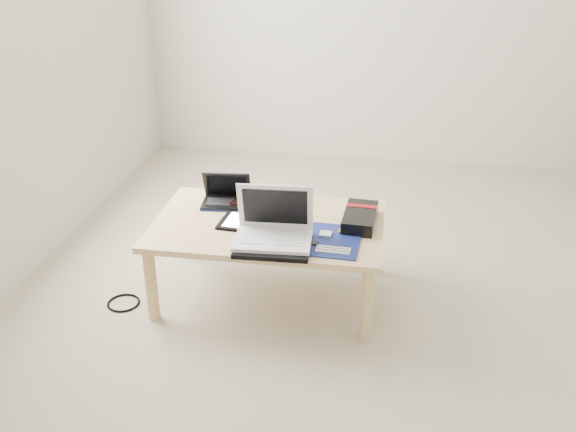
% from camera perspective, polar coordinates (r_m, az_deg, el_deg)
% --- Properties ---
extents(ground, '(4.00, 4.00, 0.00)m').
position_cam_1_polar(ground, '(3.26, 10.90, -7.65)').
color(ground, '#AFA18E').
rests_on(ground, ground).
extents(coffee_table, '(1.10, 0.70, 0.40)m').
position_cam_1_polar(coffee_table, '(3.10, -1.76, -1.39)').
color(coffee_table, '#D4AE80').
rests_on(coffee_table, ground).
extents(book, '(0.37, 0.33, 0.03)m').
position_cam_1_polar(book, '(3.27, -1.75, 1.36)').
color(book, black).
rests_on(book, coffee_table).
extents(netbook, '(0.26, 0.20, 0.17)m').
position_cam_1_polar(netbook, '(3.28, -5.49, 1.69)').
color(netbook, black).
rests_on(netbook, coffee_table).
extents(tablet, '(0.27, 0.22, 0.01)m').
position_cam_1_polar(tablet, '(3.07, -3.63, -0.57)').
color(tablet, black).
rests_on(tablet, coffee_table).
extents(remote, '(0.10, 0.25, 0.02)m').
position_cam_1_polar(remote, '(3.08, -0.21, -0.38)').
color(remote, silver).
rests_on(remote, coffee_table).
extents(neoprene_sleeve, '(0.34, 0.26, 0.02)m').
position_cam_1_polar(neoprene_sleeve, '(2.85, -1.35, -2.70)').
color(neoprene_sleeve, black).
rests_on(neoprene_sleeve, coffee_table).
extents(white_laptop, '(0.36, 0.26, 0.25)m').
position_cam_1_polar(white_laptop, '(2.87, -1.27, -1.07)').
color(white_laptop, white).
rests_on(white_laptop, neoprene_sleeve).
extents(motherboard, '(0.27, 0.34, 0.02)m').
position_cam_1_polar(motherboard, '(2.92, 3.91, -2.17)').
color(motherboard, '#0B1949').
rests_on(motherboard, coffee_table).
extents(gpu_box, '(0.16, 0.30, 0.06)m').
position_cam_1_polar(gpu_box, '(3.08, 6.41, -0.13)').
color(gpu_box, black).
rests_on(gpu_box, coffee_table).
extents(cable_coil, '(0.10, 0.10, 0.01)m').
position_cam_1_polar(cable_coil, '(3.09, -3.16, -0.45)').
color(cable_coil, black).
rests_on(cable_coil, coffee_table).
extents(floor_cable_coil, '(0.19, 0.19, 0.01)m').
position_cam_1_polar(floor_cable_coil, '(3.30, -14.41, -7.49)').
color(floor_cable_coil, black).
rests_on(floor_cable_coil, ground).
extents(floor_cable_trail, '(0.09, 0.32, 0.01)m').
position_cam_1_polar(floor_cable_trail, '(3.31, -11.97, -7.07)').
color(floor_cable_trail, black).
rests_on(floor_cable_trail, ground).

